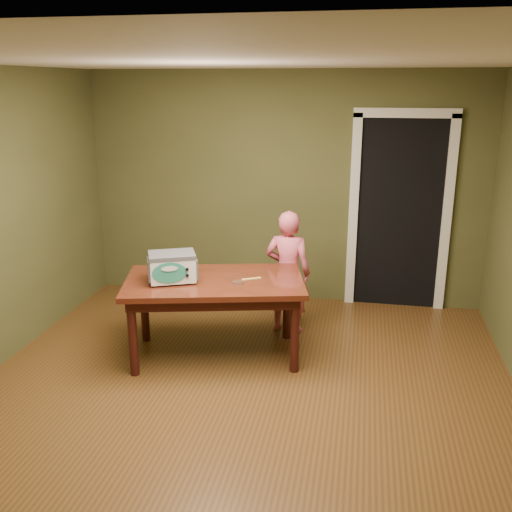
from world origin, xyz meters
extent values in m
plane|color=brown|center=(0.00, 0.00, 0.00)|extent=(5.00, 5.00, 0.00)
cube|color=brown|center=(0.00, 2.50, 1.30)|extent=(4.50, 0.02, 2.60)
cube|color=brown|center=(0.00, -2.50, 1.30)|extent=(4.50, 0.02, 2.60)
cube|color=white|center=(0.00, 0.00, 2.60)|extent=(4.50, 5.00, 0.02)
cube|color=black|center=(1.30, 2.80, 1.05)|extent=(0.90, 0.60, 2.10)
cube|color=black|center=(1.30, 2.48, 1.05)|extent=(0.90, 0.02, 2.10)
cube|color=white|center=(0.80, 2.47, 1.05)|extent=(0.10, 0.06, 2.20)
cube|color=white|center=(1.80, 2.47, 1.05)|extent=(0.10, 0.06, 2.20)
cube|color=white|center=(1.30, 2.47, 2.15)|extent=(1.10, 0.06, 0.10)
cube|color=#3D1B0E|center=(-0.38, 0.86, 0.72)|extent=(1.76, 1.25, 0.05)
cube|color=black|center=(-0.38, 0.86, 0.65)|extent=(1.62, 1.10, 0.10)
cylinder|color=black|center=(-0.98, 0.36, 0.35)|extent=(0.08, 0.08, 0.70)
cylinder|color=black|center=(-1.14, 1.04, 0.35)|extent=(0.08, 0.08, 0.70)
cylinder|color=black|center=(0.38, 0.68, 0.35)|extent=(0.08, 0.08, 0.70)
cylinder|color=black|center=(0.22, 1.37, 0.35)|extent=(0.08, 0.08, 0.70)
cylinder|color=#4C4F54|center=(-0.84, 0.58, 0.76)|extent=(0.03, 0.03, 0.02)
cylinder|color=#4C4F54|center=(-0.93, 0.77, 0.76)|extent=(0.03, 0.03, 0.02)
cylinder|color=#4C4F54|center=(-0.54, 0.71, 0.76)|extent=(0.03, 0.03, 0.02)
cylinder|color=#4C4F54|center=(-0.63, 0.90, 0.76)|extent=(0.03, 0.03, 0.02)
cube|color=white|center=(-0.73, 0.74, 0.88)|extent=(0.47, 0.41, 0.22)
cube|color=#4C4F54|center=(-0.73, 0.74, 1.00)|extent=(0.48, 0.42, 0.03)
cube|color=#4C4F54|center=(-0.92, 0.66, 0.88)|extent=(0.12, 0.24, 0.17)
cube|color=#4C4F54|center=(-0.54, 0.82, 0.88)|extent=(0.12, 0.24, 0.17)
ellipsoid|color=#298F74|center=(-0.71, 0.59, 0.88)|extent=(0.28, 0.13, 0.19)
cylinder|color=black|center=(-0.57, 0.65, 0.90)|extent=(0.03, 0.02, 0.03)
cylinder|color=black|center=(-0.57, 0.65, 0.85)|extent=(0.03, 0.02, 0.02)
cylinder|color=silver|center=(-0.15, 0.79, 0.76)|extent=(0.10, 0.10, 0.02)
cylinder|color=#472817|center=(-0.15, 0.79, 0.77)|extent=(0.09, 0.09, 0.01)
cube|color=#F6CD6B|center=(-0.05, 0.93, 0.75)|extent=(0.17, 0.11, 0.01)
imported|color=#D65871|center=(0.20, 1.54, 0.63)|extent=(0.49, 0.34, 1.26)
camera|label=1|loc=(0.90, -3.84, 2.45)|focal=40.00mm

